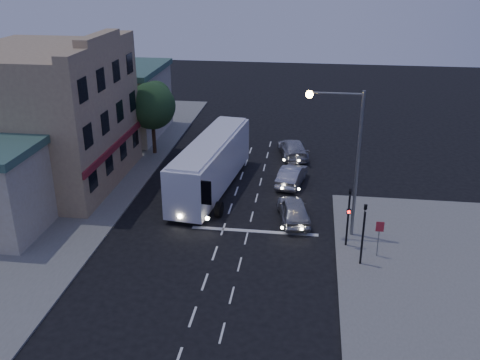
# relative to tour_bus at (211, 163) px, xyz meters

# --- Properties ---
(ground) EXTENTS (120.00, 120.00, 0.00)m
(ground) POSITION_rel_tour_bus_xyz_m (1.87, -8.12, -2.08)
(ground) COLOR black
(sidewalk_near) EXTENTS (12.00, 24.00, 0.12)m
(sidewalk_near) POSITION_rel_tour_bus_xyz_m (14.87, -12.12, -2.02)
(sidewalk_near) COLOR slate
(sidewalk_near) RESTS_ON ground
(sidewalk_far) EXTENTS (12.00, 50.00, 0.12)m
(sidewalk_far) POSITION_rel_tour_bus_xyz_m (-11.13, -0.12, -2.02)
(sidewalk_far) COLOR slate
(sidewalk_far) RESTS_ON ground
(road_markings) EXTENTS (8.00, 30.55, 0.01)m
(road_markings) POSITION_rel_tour_bus_xyz_m (3.15, -4.82, -2.08)
(road_markings) COLOR silver
(road_markings) RESTS_ON ground
(tour_bus) EXTENTS (4.09, 12.80, 3.85)m
(tour_bus) POSITION_rel_tour_bus_xyz_m (0.00, 0.00, 0.00)
(tour_bus) COLOR white
(tour_bus) RESTS_ON ground
(car_suv) EXTENTS (2.61, 4.77, 1.54)m
(car_suv) POSITION_rel_tour_bus_xyz_m (6.22, -4.32, -1.31)
(car_suv) COLOR #AFAFB0
(car_suv) RESTS_ON ground
(car_sedan_a) EXTENTS (2.37, 4.64, 1.46)m
(car_sedan_a) POSITION_rel_tour_bus_xyz_m (5.84, 1.72, -1.35)
(car_sedan_a) COLOR #A09FA7
(car_sedan_a) RESTS_ON ground
(car_sedan_b) EXTENTS (3.11, 5.41, 1.48)m
(car_sedan_b) POSITION_rel_tour_bus_xyz_m (5.65, 7.84, -1.34)
(car_sedan_b) COLOR #A8A8B0
(car_sedan_b) RESTS_ON ground
(traffic_signal_main) EXTENTS (0.25, 0.35, 4.10)m
(traffic_signal_main) POSITION_rel_tour_bus_xyz_m (9.47, -7.35, 0.34)
(traffic_signal_main) COLOR black
(traffic_signal_main) RESTS_ON sidewalk_near
(traffic_signal_side) EXTENTS (0.18, 0.15, 4.10)m
(traffic_signal_side) POSITION_rel_tour_bus_xyz_m (10.17, -9.32, 0.34)
(traffic_signal_side) COLOR black
(traffic_signal_side) RESTS_ON sidewalk_near
(regulatory_sign) EXTENTS (0.45, 0.12, 2.20)m
(regulatory_sign) POSITION_rel_tour_bus_xyz_m (11.17, -8.36, -0.49)
(regulatory_sign) COLOR slate
(regulatory_sign) RESTS_ON sidewalk_near
(streetlight) EXTENTS (3.32, 0.44, 9.00)m
(streetlight) POSITION_rel_tour_bus_xyz_m (9.21, -5.92, 3.65)
(streetlight) COLOR slate
(streetlight) RESTS_ON sidewalk_near
(main_building) EXTENTS (10.12, 12.00, 11.00)m
(main_building) POSITION_rel_tour_bus_xyz_m (-12.09, -0.12, 3.08)
(main_building) COLOR #9D805F
(main_building) RESTS_ON sidewalk_far
(low_building_north) EXTENTS (9.40, 9.40, 6.50)m
(low_building_north) POSITION_rel_tour_bus_xyz_m (-11.63, 11.88, 1.31)
(low_building_north) COLOR tan
(low_building_north) RESTS_ON sidewalk_far
(street_tree) EXTENTS (4.00, 4.00, 6.20)m
(street_tree) POSITION_rel_tour_bus_xyz_m (-6.34, 6.90, 2.41)
(street_tree) COLOR black
(street_tree) RESTS_ON sidewalk_far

